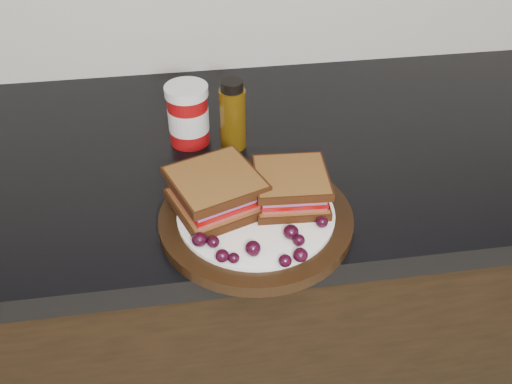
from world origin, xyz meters
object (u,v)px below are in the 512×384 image
plate (256,220)px  oil_bottle (233,115)px  condiment_jar (188,115)px  sandwich_left (216,192)px

plate → oil_bottle: (-0.01, 0.21, 0.05)m
plate → condiment_jar: size_ratio=2.61×
sandwich_left → plate: bearing=-41.2°
plate → oil_bottle: bearing=92.2°
sandwich_left → oil_bottle: bearing=55.8°
condiment_jar → oil_bottle: oil_bottle is taller
plate → condiment_jar: 0.25m
plate → sandwich_left: 0.07m
oil_bottle → condiment_jar: bearing=161.4°
condiment_jar → sandwich_left: bearing=-82.8°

